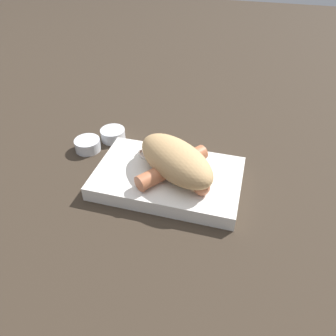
% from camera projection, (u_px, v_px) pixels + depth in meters
% --- Properties ---
extents(ground_plane, '(3.00, 3.00, 0.00)m').
position_uv_depth(ground_plane, '(168.00, 184.00, 0.60)').
color(ground_plane, '#33281E').
extents(food_tray, '(0.26, 0.16, 0.03)m').
position_uv_depth(food_tray, '(168.00, 178.00, 0.59)').
color(food_tray, silver).
rests_on(food_tray, ground_plane).
extents(bread_roll, '(0.18, 0.16, 0.06)m').
position_uv_depth(bread_roll, '(176.00, 160.00, 0.56)').
color(bread_roll, tan).
rests_on(bread_roll, food_tray).
extents(sausage, '(0.14, 0.13, 0.03)m').
position_uv_depth(sausage, '(173.00, 165.00, 0.57)').
color(sausage, '#B26642').
rests_on(sausage, food_tray).
extents(pickled_veggies, '(0.06, 0.05, 0.00)m').
position_uv_depth(pickled_veggies, '(152.00, 153.00, 0.62)').
color(pickled_veggies, orange).
rests_on(pickled_veggies, food_tray).
extents(condiment_cup_near, '(0.05, 0.05, 0.02)m').
position_uv_depth(condiment_cup_near, '(113.00, 135.00, 0.70)').
color(condiment_cup_near, silver).
rests_on(condiment_cup_near, ground_plane).
extents(condiment_cup_far, '(0.05, 0.05, 0.02)m').
position_uv_depth(condiment_cup_far, '(88.00, 145.00, 0.67)').
color(condiment_cup_far, silver).
rests_on(condiment_cup_far, ground_plane).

